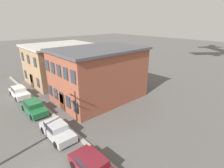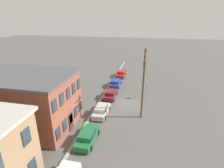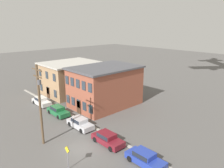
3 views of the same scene
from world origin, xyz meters
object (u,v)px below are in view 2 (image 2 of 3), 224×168
object	(u,v)px
car_green	(87,136)
car_maroon	(110,94)
utility_pole	(143,81)
caution_sign	(146,89)
car_red	(121,74)
car_silver	(101,110)
car_blue	(115,83)

from	to	relation	value
car_green	car_maroon	world-z (taller)	same
car_maroon	utility_pole	distance (m)	9.24
caution_sign	car_red	bearing A→B (deg)	29.32
caution_sign	car_silver	bearing A→B (deg)	137.85
car_red	car_blue	bearing A→B (deg)	179.32
car_silver	car_maroon	size ratio (longest dim) A/B	1.00
car_blue	utility_pole	xyz separation A→B (m)	(-11.10, -5.96, 4.81)
car_maroon	car_blue	size ratio (longest dim) A/B	1.00
car_blue	caution_sign	xyz separation A→B (m)	(-4.75, -6.38, 1.03)
car_blue	car_silver	bearing A→B (deg)	-179.28
car_maroon	utility_pole	bearing A→B (deg)	-133.16
caution_sign	utility_pole	size ratio (longest dim) A/B	0.27
car_maroon	car_red	size ratio (longest dim) A/B	1.00
car_silver	car_red	world-z (taller)	same
car_silver	car_blue	distance (m)	11.64
car_silver	caution_sign	xyz separation A→B (m)	(6.88, -6.23, 1.03)
utility_pole	car_red	bearing A→B (deg)	18.51
car_maroon	caution_sign	distance (m)	6.33
car_maroon	caution_sign	size ratio (longest dim) A/B	1.63
car_blue	caution_sign	distance (m)	8.02
car_silver	caution_sign	size ratio (longest dim) A/B	1.63
utility_pole	car_maroon	bearing A→B (deg)	46.84
car_silver	car_green	bearing A→B (deg)	179.97
caution_sign	car_maroon	bearing A→B (deg)	98.72
car_green	utility_pole	size ratio (longest dim) A/B	0.44
car_green	car_red	xyz separation A→B (m)	(24.29, 0.07, 0.00)
utility_pole	car_green	bearing A→B (deg)	139.15
car_maroon	car_red	distance (m)	12.16
car_silver	car_blue	size ratio (longest dim) A/B	1.00
car_red	caution_sign	distance (m)	12.91
car_green	car_blue	distance (m)	17.82
car_blue	car_red	distance (m)	6.46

